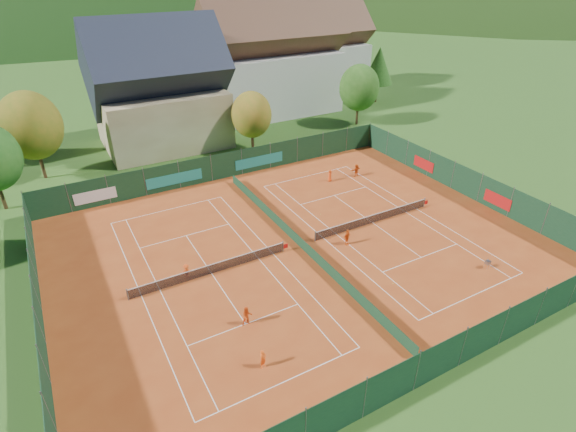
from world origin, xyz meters
The scene contains 31 objects.
ground centered at (0.00, 0.00, -0.02)m, with size 600.00×600.00×0.00m, color #2A551A.
clay_pad centered at (0.00, 0.00, 0.01)m, with size 40.00×32.00×0.01m, color #A23F17.
court_markings_left centered at (-8.00, 0.00, 0.01)m, with size 11.03×23.83×0.00m.
court_markings_right centered at (8.00, 0.00, 0.01)m, with size 11.03×23.83×0.00m.
tennis_net_left centered at (-7.85, 0.00, 0.51)m, with size 13.30×0.10×1.02m.
tennis_net_right centered at (8.15, 0.00, 0.51)m, with size 13.30×0.10×1.02m.
court_divider centered at (0.00, 0.00, 0.50)m, with size 0.03×28.80×1.00m.
fence_north centered at (-0.46, 15.99, 1.47)m, with size 40.00×0.10×3.00m.
fence_south centered at (0.00, -16.00, 1.50)m, with size 40.00×0.04×3.00m.
fence_west centered at (-20.00, 0.00, 1.50)m, with size 0.04×32.00×3.00m.
fence_east centered at (20.00, 0.05, 1.48)m, with size 0.09×32.00×3.00m.
chalet centered at (-3.00, 30.00, 6.62)m, with size 16.20×12.00×16.00m.
hotel_block_a centered at (16.00, 36.00, 7.38)m, with size 21.60×11.00×17.25m.
hotel_block_b centered at (30.00, 44.00, 6.62)m, with size 17.28×10.00×15.50m.
tree_west_mid centered at (-18.00, 26.00, 6.07)m, with size 6.44×6.44×9.78m.
tree_center centered at (6.00, 22.00, 4.72)m, with size 5.01×5.01×7.60m.
tree_east_front centered at (24.00, 24.00, 5.39)m, with size 5.72×5.72×8.69m.
tree_east_mid centered at (34.00, 32.00, 6.06)m, with size 5.04×5.04×9.00m.
tree_east_back centered at (26.00, 40.00, 6.74)m, with size 7.15×7.15×10.86m.
mountain_backdrop centered at (28.54, 233.48, -39.64)m, with size 820.00×530.00×242.00m.
ball_hopper centered at (11.53, -10.03, 0.56)m, with size 0.34×0.34×0.80m.
loose_ball_0 centered at (-8.78, -6.37, 0.03)m, with size 0.07×0.07×0.07m, color #CCD833.
loose_ball_1 centered at (3.65, -7.92, 0.03)m, with size 0.07×0.07×0.07m, color #CCD833.
loose_ball_2 centered at (4.55, 3.69, 0.03)m, with size 0.07×0.07×0.07m, color #CCD833.
loose_ball_3 centered at (-3.66, 9.00, 0.03)m, with size 0.07×0.07×0.07m, color #CCD833.
player_left_near centered at (-8.59, -10.28, 0.67)m, with size 0.49×0.32×1.34m, color #FE5D16.
player_left_mid centered at (-7.89, -6.49, 0.75)m, with size 0.73×0.57×1.50m, color #EE5115.
player_left_far centered at (-9.83, 0.51, 0.61)m, with size 0.79×0.46×1.23m, color #F84F16.
player_right_near centered at (3.72, -1.76, 0.74)m, with size 0.87×0.36×1.48m, color #EF5C15.
player_right_far_a centered at (9.56, 9.56, 0.67)m, with size 0.65×0.42×1.33m, color #FA5216.
player_right_far_b centered at (12.88, 9.19, 0.74)m, with size 1.37×0.44×1.48m, color #D04E12.
Camera 1 is at (-16.57, -27.64, 21.62)m, focal length 28.00 mm.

